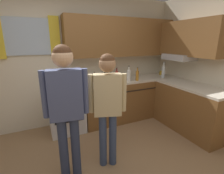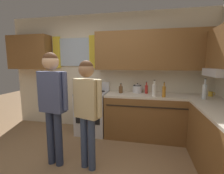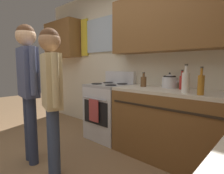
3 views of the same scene
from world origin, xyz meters
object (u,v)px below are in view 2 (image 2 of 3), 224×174
bottle_tall_clear (204,91)px  bottle_milk_white (154,90)px  adult_in_plaid (87,103)px  stove_oven (93,112)px  bottle_squat_brown (121,89)px  bottle_oil_amber (164,91)px  mug_mustard_yellow (211,94)px  adult_left (52,96)px  stovetop_kettle (137,88)px  bottle_sauce_red (146,89)px

bottle_tall_clear → bottle_milk_white: 0.85m
bottle_milk_white → adult_in_plaid: bearing=-131.4°
stove_oven → bottle_tall_clear: (2.13, -0.24, 0.57)m
adult_in_plaid → bottle_squat_brown: bearing=78.2°
bottle_squat_brown → bottle_oil_amber: bottle_oil_amber is taller
stove_oven → mug_mustard_yellow: bearing=1.7°
mug_mustard_yellow → adult_left: bearing=-152.6°
bottle_squat_brown → bottle_tall_clear: bearing=-11.0°
stovetop_kettle → bottle_oil_amber: bearing=-36.6°
bottle_oil_amber → adult_left: 1.93m
bottle_tall_clear → bottle_milk_white: (-0.84, 0.08, -0.02)m
bottle_squat_brown → stovetop_kettle: stovetop_kettle is taller
bottle_squat_brown → adult_left: size_ratio=0.12×
stovetop_kettle → mug_mustard_yellow: bearing=-3.9°
bottle_sauce_red → adult_left: size_ratio=0.15×
stove_oven → stovetop_kettle: stovetop_kettle is taller
stovetop_kettle → adult_in_plaid: 1.52m
mug_mustard_yellow → bottle_tall_clear: bearing=-124.7°
bottle_oil_amber → stovetop_kettle: size_ratio=1.04×
mug_mustard_yellow → adult_in_plaid: size_ratio=0.08×
stovetop_kettle → bottle_squat_brown: bearing=-162.3°
bottle_sauce_red → bottle_tall_clear: size_ratio=0.67×
bottle_tall_clear → adult_left: 2.51m
adult_left → adult_in_plaid: adult_left is taller
adult_left → bottle_milk_white: bearing=36.4°
bottle_oil_amber → adult_in_plaid: (-1.12, -1.01, -0.03)m
bottle_milk_white → adult_left: adult_left is taller
bottle_squat_brown → adult_in_plaid: size_ratio=0.13×
bottle_oil_amber → bottle_tall_clear: bearing=-2.4°
bottle_squat_brown → adult_in_plaid: bearing=-101.8°
bottle_sauce_red → bottle_tall_clear: bottle_tall_clear is taller
bottle_squat_brown → bottle_milk_white: (0.67, -0.21, 0.04)m
bottle_sauce_red → mug_mustard_yellow: size_ratio=2.04×
stove_oven → adult_left: 1.38m
bottle_oil_amber → stovetop_kettle: bearing=143.4°
bottle_squat_brown → bottle_milk_white: bottle_milk_white is taller
bottle_squat_brown → mug_mustard_yellow: bottle_squat_brown is taller
stove_oven → bottle_milk_white: (1.29, -0.16, 0.55)m
stove_oven → bottle_squat_brown: bearing=5.1°
adult_left → bottle_sauce_red: bearing=45.5°
bottle_sauce_red → bottle_squat_brown: (-0.53, -0.05, -0.02)m
bottle_milk_white → stovetop_kettle: (-0.33, 0.32, -0.02)m
stove_oven → bottle_milk_white: 1.41m
bottle_oil_amber → stovetop_kettle: (-0.51, 0.38, -0.01)m
stove_oven → bottle_tall_clear: bearing=-6.4°
bottle_oil_amber → stove_oven: bearing=171.7°
bottle_sauce_red → stovetop_kettle: bottle_sauce_red is taller
bottle_sauce_red → adult_left: (-1.32, -1.34, 0.06)m
stovetop_kettle → adult_left: bearing=-129.0°
bottle_sauce_red → stovetop_kettle: 0.20m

